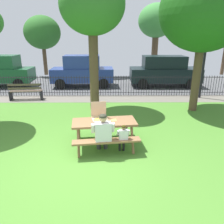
{
  "coord_description": "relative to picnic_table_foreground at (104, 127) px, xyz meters",
  "views": [
    {
      "loc": [
        0.75,
        -4.7,
        3.0
      ],
      "look_at": [
        0.8,
        1.91,
        0.75
      ],
      "focal_mm": 34.91,
      "sensor_mm": 36.0,
      "label": 1
    }
  ],
  "objects": [
    {
      "name": "tree_midground_right",
      "position": [
        3.8,
        3.34,
        3.38
      ],
      "size": [
        3.46,
        3.46,
        5.56
      ],
      "color": "brown",
      "rests_on": "ground"
    },
    {
      "name": "ground",
      "position": [
        -0.58,
        0.43,
        -0.61
      ],
      "size": [
        28.0,
        10.96,
        0.02
      ],
      "primitive_type": "cube",
      "color": "#4C852E"
    },
    {
      "name": "cobblestone_walkway",
      "position": [
        -0.58,
        5.21,
        -0.6
      ],
      "size": [
        28.0,
        1.4,
        0.01
      ],
      "primitive_type": "cube",
      "color": "slate"
    },
    {
      "name": "park_bench_left",
      "position": [
        -4.13,
        5.07,
        -0.18
      ],
      "size": [
        1.63,
        0.61,
        0.85
      ],
      "color": "brown",
      "rests_on": "ground"
    },
    {
      "name": "pizza_slice_on_table",
      "position": [
        0.27,
        0.05,
        0.18
      ],
      "size": [
        0.21,
        0.25,
        0.02
      ],
      "color": "#ECC958",
      "rests_on": "picnic_table_foreground"
    },
    {
      "name": "adult_at_table",
      "position": [
        -0.02,
        -0.51,
        0.06
      ],
      "size": [
        0.63,
        0.62,
        1.19
      ],
      "color": "#363636",
      "rests_on": "ground"
    },
    {
      "name": "picnic_table_foreground",
      "position": [
        0.0,
        0.0,
        0.0
      ],
      "size": [
        1.97,
        1.69,
        0.79
      ],
      "color": "olive",
      "rests_on": "ground"
    },
    {
      "name": "iron_fence_streetside",
      "position": [
        -0.58,
        5.91,
        -0.04
      ],
      "size": [
        18.52,
        0.03,
        1.09
      ],
      "color": "black",
      "rests_on": "ground"
    },
    {
      "name": "child_at_table",
      "position": [
        0.51,
        -0.47,
        -0.08
      ],
      "size": [
        0.35,
        0.35,
        0.86
      ],
      "color": "black",
      "rests_on": "ground"
    },
    {
      "name": "far_tree_midleft",
      "position": [
        -5.35,
        13.12,
        2.81
      ],
      "size": [
        2.93,
        2.93,
        4.75
      ],
      "color": "brown",
      "rests_on": "ground"
    },
    {
      "name": "parked_car_left",
      "position": [
        -1.61,
        8.34,
        0.41
      ],
      "size": [
        3.99,
        2.0,
        1.98
      ],
      "color": "navy",
      "rests_on": "ground"
    },
    {
      "name": "parked_car_center",
      "position": [
        3.66,
        8.34,
        0.41
      ],
      "size": [
        4.42,
        1.94,
        1.94
      ],
      "color": "black",
      "rests_on": "ground"
    },
    {
      "name": "tree_midground_left",
      "position": [
        -0.52,
        3.56,
        3.56
      ],
      "size": [
        2.58,
        2.58,
        5.4
      ],
      "color": "brown",
      "rests_on": "ground"
    },
    {
      "name": "lamp_post_walkway",
      "position": [
        4.91,
        5.41,
        1.77
      ],
      "size": [
        0.28,
        0.28,
        3.85
      ],
      "color": "black",
      "rests_on": "ground"
    },
    {
      "name": "parked_car_far_left",
      "position": [
        -6.84,
        8.34,
        0.41
      ],
      "size": [
        3.95,
        1.93,
        1.98
      ],
      "color": "#19532C",
      "rests_on": "ground"
    },
    {
      "name": "street_asphalt",
      "position": [
        -0.58,
        9.07,
        -0.6
      ],
      "size": [
        28.0,
        6.32,
        0.01
      ],
      "primitive_type": "cube",
      "color": "#515154"
    },
    {
      "name": "pizza_box_open",
      "position": [
        -0.14,
        0.13,
        0.27
      ],
      "size": [
        0.52,
        0.54,
        0.5
      ],
      "color": "tan",
      "rests_on": "picnic_table_foreground"
    },
    {
      "name": "far_tree_midright",
      "position": [
        3.9,
        13.12,
        3.63
      ],
      "size": [
        2.93,
        2.93,
        5.65
      ],
      "color": "brown",
      "rests_on": "ground"
    },
    {
      "name": "far_tree_center",
      "position": [
        -1.33,
        13.12,
        4.06
      ],
      "size": [
        3.37,
        3.37,
        6.2
      ],
      "color": "brown",
      "rests_on": "ground"
    }
  ]
}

